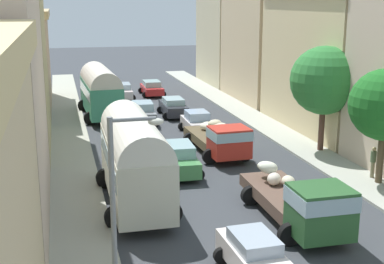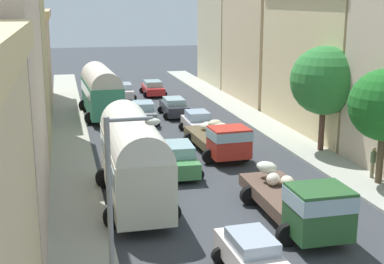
{
  "view_description": "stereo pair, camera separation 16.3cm",
  "coord_description": "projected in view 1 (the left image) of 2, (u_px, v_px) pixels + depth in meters",
  "views": [
    {
      "loc": [
        -7.78,
        -7.15,
        9.23
      ],
      "look_at": [
        0.0,
        23.73,
        1.38
      ],
      "focal_mm": 49.94,
      "sensor_mm": 36.0,
      "label": 1
    },
    {
      "loc": [
        -7.62,
        -7.19,
        9.23
      ],
      "look_at": [
        0.0,
        23.73,
        1.38
      ],
      "focal_mm": 49.94,
      "sensor_mm": 36.0,
      "label": 2
    }
  ],
  "objects": [
    {
      "name": "car_3",
      "position": [
        254.0,
        255.0,
        18.25
      ],
      "size": [
        2.21,
        3.74,
        1.51
      ],
      "color": "silver",
      "rests_on": "ground"
    },
    {
      "name": "pedestrian_1",
      "position": [
        373.0,
        161.0,
        28.03
      ],
      "size": [
        0.38,
        0.38,
        1.8
      ],
      "color": "#7C7655",
      "rests_on": "ground"
    },
    {
      "name": "streetlamp_near",
      "position": [
        120.0,
        203.0,
        15.06
      ],
      "size": [
        1.57,
        0.28,
        6.17
      ],
      "color": "gray",
      "rests_on": "ground"
    },
    {
      "name": "parked_bus_1",
      "position": [
        100.0,
        90.0,
        43.1
      ],
      "size": [
        3.58,
        8.7,
        4.09
      ],
      "color": "#3A8F6E",
      "rests_on": "ground"
    },
    {
      "name": "sidewalk_right",
      "position": [
        280.0,
        133.0,
        37.91
      ],
      "size": [
        2.5,
        70.0,
        0.14
      ],
      "primitive_type": "cube",
      "color": "#ABADA0",
      "rests_on": "ground"
    },
    {
      "name": "cargo_truck_1",
      "position": [
        220.0,
        138.0,
        32.24
      ],
      "size": [
        3.25,
        6.89,
        2.16
      ],
      "color": "red",
      "rests_on": "ground"
    },
    {
      "name": "car_1",
      "position": [
        173.0,
        107.0,
        43.69
      ],
      "size": [
        2.34,
        4.32,
        1.5
      ],
      "color": "#282930",
      "rests_on": "ground"
    },
    {
      "name": "sidewalk_left",
      "position": [
        71.0,
        146.0,
        34.47
      ],
      "size": [
        2.5,
        70.0,
        0.14
      ],
      "primitive_type": "cube",
      "color": "#AAAB99",
      "rests_on": "ground"
    },
    {
      "name": "car_5",
      "position": [
        143.0,
        113.0,
        40.99
      ],
      "size": [
        2.46,
        4.06,
        1.69
      ],
      "color": "gray",
      "rests_on": "ground"
    },
    {
      "name": "building_right_2",
      "position": [
        326.0,
        60.0,
        38.18
      ],
      "size": [
        5.29,
        12.79,
        10.2
      ],
      "color": "beige",
      "rests_on": "ground"
    },
    {
      "name": "car_2",
      "position": [
        152.0,
        88.0,
        53.35
      ],
      "size": [
        2.41,
        4.39,
        1.46
      ],
      "color": "red",
      "rests_on": "ground"
    },
    {
      "name": "car_4",
      "position": [
        178.0,
        159.0,
        29.15
      ],
      "size": [
        2.48,
        4.37,
        1.68
      ],
      "color": "#4A904D",
      "rests_on": "ground"
    },
    {
      "name": "building_left_3",
      "position": [
        17.0,
        60.0,
        45.65
      ],
      "size": [
        5.71,
        14.4,
        8.47
      ],
      "color": "tan",
      "rests_on": "ground"
    },
    {
      "name": "building_left_2",
      "position": [
        10.0,
        58.0,
        32.96
      ],
      "size": [
        4.6,
        10.9,
        11.46
      ],
      "color": "tan",
      "rests_on": "ground"
    },
    {
      "name": "building_right_3",
      "position": [
        268.0,
        36.0,
        49.8
      ],
      "size": [
        6.42,
        10.67,
        12.06
      ],
      "color": "beige",
      "rests_on": "ground"
    },
    {
      "name": "cargo_truck_0",
      "position": [
        302.0,
        201.0,
        21.9
      ],
      "size": [
        3.12,
        7.34,
        2.38
      ],
      "color": "#28572B",
      "rests_on": "ground"
    },
    {
      "name": "car_6",
      "position": [
        123.0,
        91.0,
        51.44
      ],
      "size": [
        2.36,
        4.46,
        1.49
      ],
      "color": "silver",
      "rests_on": "ground"
    },
    {
      "name": "car_0",
      "position": [
        197.0,
        123.0,
        37.91
      ],
      "size": [
        2.3,
        3.65,
        1.63
      ],
      "color": "silver",
      "rests_on": "ground"
    },
    {
      "name": "ground_plane",
      "position": [
        180.0,
        141.0,
        36.21
      ],
      "size": [
        154.0,
        154.0,
        0.0
      ],
      "primitive_type": "plane",
      "color": "#383C41"
    },
    {
      "name": "roadside_tree_2",
      "position": [
        324.0,
        81.0,
        32.42
      ],
      "size": [
        4.19,
        4.19,
        6.62
      ],
      "color": "brown",
      "rests_on": "ground"
    },
    {
      "name": "building_right_4",
      "position": [
        229.0,
        26.0,
        59.54
      ],
      "size": [
        5.51,
        9.67,
        12.85
      ],
      "color": "beige",
      "rests_on": "ground"
    },
    {
      "name": "parked_bus_0",
      "position": [
        134.0,
        156.0,
        24.36
      ],
      "size": [
        3.33,
        8.33,
        4.23
      ],
      "color": "beige",
      "rests_on": "ground"
    }
  ]
}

